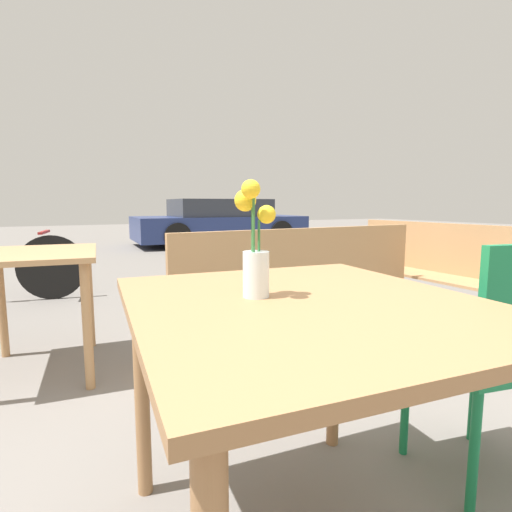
# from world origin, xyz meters

# --- Properties ---
(table_front) EXTENTS (0.97, 1.07, 0.75)m
(table_front) POSITION_xyz_m (0.00, -0.00, 0.66)
(table_front) COLOR #9E7047
(table_front) RESTS_ON ground_plane
(flower_vase) EXTENTS (0.11, 0.11, 0.31)m
(flower_vase) POSITION_xyz_m (-0.11, 0.08, 0.87)
(flower_vase) COLOR silver
(flower_vase) RESTS_ON table_front
(cafe_chair) EXTENTS (0.47, 0.47, 0.88)m
(cafe_chair) POSITION_xyz_m (0.75, -0.07, 0.51)
(cafe_chair) COLOR #197A47
(cafe_chair) RESTS_ON ground_plane
(bench_near) EXTENTS (1.85, 0.45, 0.85)m
(bench_near) POSITION_xyz_m (0.87, 1.35, 0.47)
(bench_near) COLOR tan
(bench_near) RESTS_ON ground_plane
(bench_middle) EXTENTS (0.37, 1.52, 0.85)m
(bench_middle) POSITION_xyz_m (2.14, 1.38, 0.46)
(bench_middle) COLOR tan
(bench_middle) RESTS_ON ground_plane
(table_back) EXTENTS (0.73, 0.89, 0.73)m
(table_back) POSITION_xyz_m (-0.66, 1.79, 0.60)
(table_back) COLOR tan
(table_back) RESTS_ON ground_plane
(parked_car) EXTENTS (4.20, 2.04, 1.12)m
(parked_car) POSITION_xyz_m (3.21, 8.45, 0.54)
(parked_car) COLOR navy
(parked_car) RESTS_ON ground_plane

